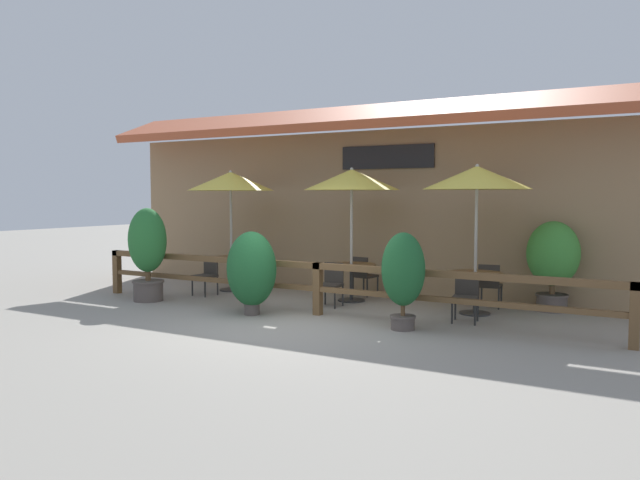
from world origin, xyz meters
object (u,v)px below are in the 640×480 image
Objects in this scene: dining_table_far at (475,281)px; potted_plant_tall_tropical at (553,258)px; patio_umbrella_near at (231,181)px; potted_plant_small_flowering at (403,273)px; dining_table_middle at (351,271)px; chair_middle_wallside at (364,274)px; chair_far_streetside at (466,294)px; potted_plant_corner_fern at (252,270)px; chair_far_wallside at (490,283)px; chair_near_streetside at (207,273)px; patio_umbrella_far at (477,178)px; chair_middle_streetside at (331,282)px; dining_table_near at (232,264)px; potted_plant_broad_leaf at (147,249)px; chair_near_wallside at (253,266)px; patio_umbrella_middle at (352,180)px.

potted_plant_tall_tropical is (1.17, 1.01, 0.38)m from dining_table_far.
potted_plant_small_flowering is (4.97, -1.95, -1.56)m from patio_umbrella_near.
potted_plant_tall_tropical is (6.79, 0.94, -1.48)m from patio_umbrella_near.
potted_plant_small_flowering reaches higher than dining_table_middle.
chair_middle_wallside is 1.00× the size of chair_far_streetside.
chair_far_streetside is 3.80m from potted_plant_corner_fern.
chair_far_wallside is at bearing 7.02° from patio_umbrella_near.
chair_far_wallside is at bearing 18.69° from chair_near_streetside.
chair_middle_wallside is at bearing 74.18° from potted_plant_corner_fern.
chair_far_wallside is at bearing 13.22° from dining_table_middle.
chair_far_streetside is 1.00× the size of chair_far_wallside.
patio_umbrella_near is 1.80× the size of potted_plant_corner_fern.
patio_umbrella_far is at bearing 85.04° from chair_far_streetside.
potted_plant_small_flowering is (-0.64, -1.88, 0.31)m from dining_table_far.
chair_middle_streetside is 2.73m from chair_far_streetside.
chair_far_wallside is at bearing -167.94° from potted_plant_tall_tropical.
dining_table_near is 0.80m from chair_near_streetside.
patio_umbrella_far reaches higher than chair_near_streetside.
potted_plant_tall_tropical is at bearing 48.75° from chair_far_streetside.
patio_umbrella_near is at bearing 72.49° from potted_plant_broad_leaf.
potted_plant_tall_tropical reaches higher than chair_near_wallside.
potted_plant_tall_tropical reaches higher than chair_far_streetside.
patio_umbrella_near is at bearing 90.00° from dining_table_near.
chair_far_streetside is (2.73, -1.66, 0.00)m from chair_middle_wallside.
chair_near_streetside is at bearing 39.42° from chair_middle_wallside.
potted_plant_small_flowering is (4.94, -2.75, 0.45)m from chair_near_wallside.
dining_table_far is 1.59m from potted_plant_tall_tropical.
chair_far_wallside is (0.07, 0.77, -2.00)m from patio_umbrella_far.
chair_middle_wallside is 0.56× the size of potted_plant_corner_fern.
potted_plant_corner_fern is at bearing 111.26° from chair_near_wallside.
patio_umbrella_middle is 3.20m from dining_table_far.
patio_umbrella_near reaches higher than potted_plant_tall_tropical.
dining_table_far is at bearing -3.23° from dining_table_middle.
dining_table_near is 2.12m from potted_plant_broad_leaf.
chair_near_streetside and chair_far_wallside have the same top height.
potted_plant_small_flowering is at bearing -108.87° from dining_table_far.
dining_table_middle is at bearing -167.12° from potted_plant_tall_tropical.
chair_near_streetside is 2.57m from potted_plant_corner_fern.
potted_plant_broad_leaf is 1.13× the size of potted_plant_tall_tropical.
patio_umbrella_far is 2.14m from potted_plant_tall_tropical.
potted_plant_corner_fern is at bearing -146.73° from potted_plant_tall_tropical.
potted_plant_corner_fern is (-0.91, -2.21, 0.21)m from dining_table_middle.
potted_plant_corner_fern is (2.11, -2.13, 0.21)m from dining_table_near.
patio_umbrella_middle is 2.14m from chair_middle_wallside.
patio_umbrella_far is (5.61, -0.07, 1.86)m from dining_table_near.
chair_middle_streetside is at bearing 166.92° from chair_far_streetside.
patio_umbrella_far is at bearing 8.24° from chair_middle_streetside.
dining_table_far is (2.66, 0.59, 0.14)m from chair_middle_streetside.
dining_table_far is 6.53m from potted_plant_broad_leaf.
dining_table_middle is at bearing 80.57° from chair_middle_streetside.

